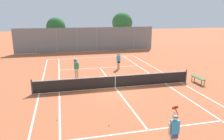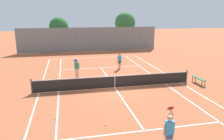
{
  "view_description": "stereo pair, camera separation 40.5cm",
  "coord_description": "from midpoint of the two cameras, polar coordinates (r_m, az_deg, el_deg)",
  "views": [
    {
      "loc": [
        -3.88,
        -15.18,
        5.46
      ],
      "look_at": [
        0.11,
        1.5,
        1.0
      ],
      "focal_mm": 35.0,
      "sensor_mm": 36.0,
      "label": 1
    },
    {
      "loc": [
        -3.49,
        -15.27,
        5.46
      ],
      "look_at": [
        0.11,
        1.5,
        1.0
      ],
      "focal_mm": 35.0,
      "sensor_mm": 36.0,
      "label": 2
    }
  ],
  "objects": [
    {
      "name": "player_near_side",
      "position": [
        9.32,
        15.94,
        -15.12
      ],
      "size": [
        0.67,
        0.73,
        1.77
      ],
      "color": "beige",
      "rests_on": "ground"
    },
    {
      "name": "tennis_net",
      "position": [
        16.42,
        1.44,
        -2.97
      ],
      "size": [
        12.0,
        0.1,
        1.07
      ],
      "color": "#474C47",
      "rests_on": "ground"
    },
    {
      "name": "tree_behind_right",
      "position": [
        36.13,
        3.86,
        12.1
      ],
      "size": [
        3.28,
        3.28,
        5.65
      ],
      "color": "brown",
      "rests_on": "ground"
    },
    {
      "name": "tree_behind_left",
      "position": [
        33.99,
        -13.43,
        10.8
      ],
      "size": [
        2.8,
        2.8,
        4.91
      ],
      "color": "brown",
      "rests_on": "ground"
    },
    {
      "name": "court_line_markings",
      "position": [
        16.58,
        1.43,
        -4.64
      ],
      "size": [
        11.1,
        23.9,
        0.01
      ],
      "color": "silver",
      "rests_on": "ground"
    },
    {
      "name": "courtside_bench",
      "position": [
        18.82,
        22.31,
        -2.11
      ],
      "size": [
        0.36,
        1.5,
        0.47
      ],
      "color": "#2D6638",
      "rests_on": "ground"
    },
    {
      "name": "player_far_right",
      "position": [
        21.91,
        2.51,
        2.59
      ],
      "size": [
        0.43,
        0.57,
        1.6
      ],
      "color": "#D8A884",
      "rests_on": "ground"
    },
    {
      "name": "loose_tennis_ball_1",
      "position": [
        11.28,
        -0.67,
        -14.18
      ],
      "size": [
        0.07,
        0.07,
        0.07
      ],
      "primitive_type": "sphere",
      "color": "#D1DB33",
      "rests_on": "ground"
    },
    {
      "name": "back_fence",
      "position": [
        32.43,
        -5.55,
        7.95
      ],
      "size": [
        20.3,
        0.08,
        3.51
      ],
      "color": "gray",
      "rests_on": "ground"
    },
    {
      "name": "player_far_left",
      "position": [
        19.03,
        -8.6,
        0.63
      ],
      "size": [
        0.52,
        0.85,
        1.77
      ],
      "color": "#D8A884",
      "rests_on": "ground"
    },
    {
      "name": "loose_tennis_ball_0",
      "position": [
        12.19,
        -13.79,
        -12.31
      ],
      "size": [
        0.07,
        0.07,
        0.07
      ],
      "primitive_type": "sphere",
      "color": "#D1DB33",
      "rests_on": "ground"
    },
    {
      "name": "ground_plane",
      "position": [
        16.58,
        1.43,
        -4.65
      ],
      "size": [
        120.0,
        120.0,
        0.0
      ],
      "primitive_type": "plane",
      "color": "#B25B38"
    }
  ]
}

